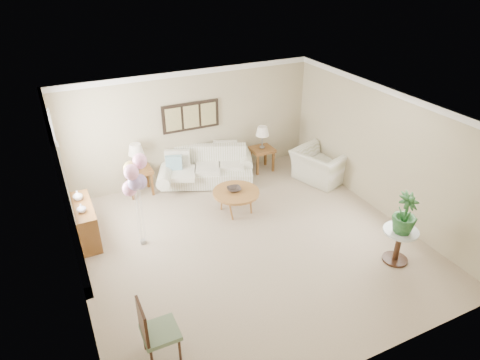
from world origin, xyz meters
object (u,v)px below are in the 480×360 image
(coffee_table, at_px, (236,193))
(armchair, at_px, (320,166))
(sofa, at_px, (206,169))
(accent_chair, at_px, (154,330))
(balloon_cluster, at_px, (134,176))

(coffee_table, bearing_deg, armchair, 9.52)
(sofa, distance_m, coffee_table, 1.48)
(armchair, relative_size, accent_chair, 1.19)
(accent_chair, bearing_deg, coffee_table, 48.17)
(armchair, height_order, balloon_cluster, balloon_cluster)
(sofa, height_order, armchair, sofa)
(coffee_table, bearing_deg, accent_chair, -131.83)
(coffee_table, height_order, accent_chair, accent_chair)
(armchair, xyz_separation_m, balloon_cluster, (-4.44, -0.65, 1.07))
(balloon_cluster, bearing_deg, armchair, 8.37)
(sofa, bearing_deg, coffee_table, -86.95)
(balloon_cluster, bearing_deg, coffee_table, 7.04)
(accent_chair, relative_size, balloon_cluster, 0.54)
(sofa, bearing_deg, accent_chair, -119.68)
(sofa, relative_size, balloon_cluster, 1.45)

